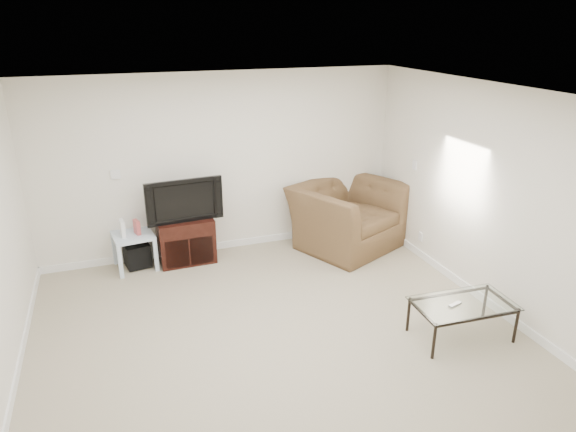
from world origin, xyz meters
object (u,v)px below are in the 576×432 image
object	(u,v)px
tv_stand	(186,239)
subwoofer	(137,255)
recliner	(348,205)
television	(183,199)
coffee_table	(461,320)
side_table	(135,251)

from	to	relation	value
tv_stand	subwoofer	xyz separation A→B (m)	(-0.65, 0.02, -0.14)
recliner	subwoofer	bearing A→B (deg)	149.37
subwoofer	tv_stand	bearing A→B (deg)	-2.09
subwoofer	recliner	xyz separation A→B (m)	(2.95, -0.31, 0.45)
subwoofer	television	bearing A→B (deg)	-4.77
coffee_table	subwoofer	bearing A→B (deg)	137.22
recliner	side_table	bearing A→B (deg)	149.88
subwoofer	coffee_table	size ratio (longest dim) A/B	0.31
television	coffee_table	bearing A→B (deg)	-52.93
coffee_table	tv_stand	bearing A→B (deg)	130.59
television	subwoofer	bearing A→B (deg)	171.42
television	coffee_table	size ratio (longest dim) A/B	0.92
subwoofer	coffee_table	bearing A→B (deg)	-42.78
tv_stand	side_table	world-z (taller)	tv_stand
television	tv_stand	bearing A→B (deg)	87.71
side_table	recliner	bearing A→B (deg)	-5.41
recliner	tv_stand	bearing A→B (deg)	148.29
side_table	subwoofer	xyz separation A→B (m)	(0.03, 0.02, -0.07)
side_table	recliner	world-z (taller)	recliner
tv_stand	side_table	distance (m)	0.68
side_table	subwoofer	world-z (taller)	side_table
tv_stand	recliner	distance (m)	2.33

